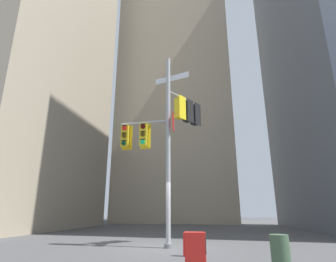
% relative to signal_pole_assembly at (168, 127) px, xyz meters
% --- Properties ---
extents(ground, '(120.00, 120.00, 0.00)m').
position_rel_signal_pole_assembly_xyz_m(ground, '(0.11, -0.54, -5.06)').
color(ground, '#474749').
extents(building_mid_block, '(14.99, 14.99, 32.88)m').
position_rel_signal_pole_assembly_xyz_m(building_mid_block, '(-2.66, 26.94, 11.38)').
color(building_mid_block, tan).
rests_on(building_mid_block, ground).
extents(signal_pole_assembly, '(3.60, 2.26, 8.28)m').
position_rel_signal_pole_assembly_xyz_m(signal_pole_assembly, '(0.00, 0.00, 0.00)').
color(signal_pole_assembly, '#9EA0A3').
rests_on(signal_pole_assembly, ground).
extents(fire_hydrant, '(0.33, 0.23, 0.75)m').
position_rel_signal_pole_assembly_xyz_m(fire_hydrant, '(1.00, -2.39, -4.67)').
color(fire_hydrant, red).
rests_on(fire_hydrant, ground).
extents(newspaper_box, '(0.45, 0.36, 0.92)m').
position_rel_signal_pole_assembly_xyz_m(newspaper_box, '(1.46, -5.27, -4.60)').
color(newspaper_box, red).
rests_on(newspaper_box, ground).
extents(trash_bin, '(0.45, 0.45, 0.82)m').
position_rel_signal_pole_assembly_xyz_m(trash_bin, '(3.43, -4.24, -4.65)').
color(trash_bin, '#3F593F').
rests_on(trash_bin, ground).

